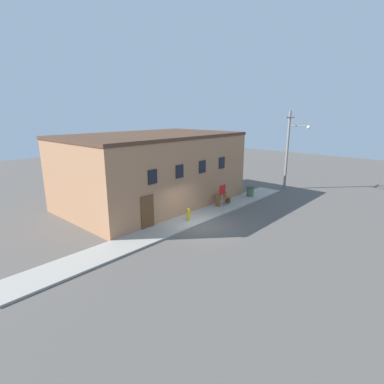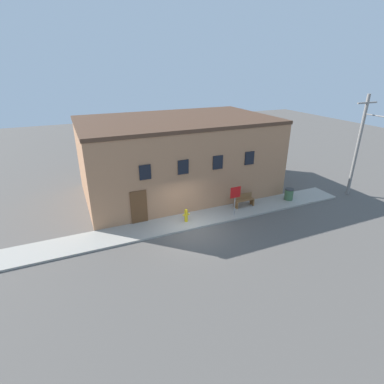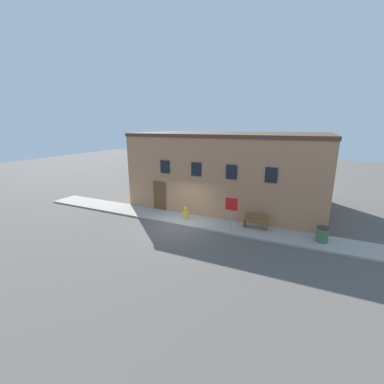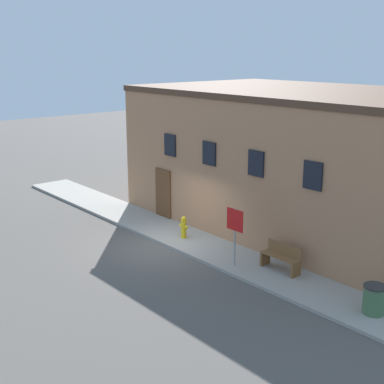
# 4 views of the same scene
# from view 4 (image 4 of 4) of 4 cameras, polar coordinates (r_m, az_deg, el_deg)

# --- Properties ---
(ground_plane) EXTENTS (80.00, 80.00, 0.00)m
(ground_plane) POSITION_cam_4_polar(r_m,az_deg,el_deg) (20.08, -3.07, -5.76)
(ground_plane) COLOR #56514C
(sidewalk) EXTENTS (23.25, 2.04, 0.11)m
(sidewalk) POSITION_cam_4_polar(r_m,az_deg,el_deg) (20.65, -0.80, -4.98)
(sidewalk) COLOR #9E998E
(sidewalk) RESTS_ON ground
(brick_building) EXTENTS (13.86, 8.47, 5.57)m
(brick_building) POSITION_cam_4_polar(r_m,az_deg,el_deg) (22.54, 11.91, 3.61)
(brick_building) COLOR #A87551
(brick_building) RESTS_ON ground
(fire_hydrant) EXTENTS (0.45, 0.21, 0.85)m
(fire_hydrant) POSITION_cam_4_polar(r_m,az_deg,el_deg) (20.44, -0.90, -3.76)
(fire_hydrant) COLOR gold
(fire_hydrant) RESTS_ON sidewalk
(stop_sign) EXTENTS (0.73, 0.06, 1.96)m
(stop_sign) POSITION_cam_4_polar(r_m,az_deg,el_deg) (17.61, 4.60, -3.66)
(stop_sign) COLOR gray
(stop_sign) RESTS_ON sidewalk
(bench) EXTENTS (1.38, 0.44, 0.87)m
(bench) POSITION_cam_4_polar(r_m,az_deg,el_deg) (17.74, 9.50, -6.92)
(bench) COLOR brown
(bench) RESTS_ON sidewalk
(trash_bin) EXTENTS (0.63, 0.63, 0.82)m
(trash_bin) POSITION_cam_4_polar(r_m,az_deg,el_deg) (15.61, 18.86, -10.78)
(trash_bin) COLOR #426642
(trash_bin) RESTS_ON sidewalk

